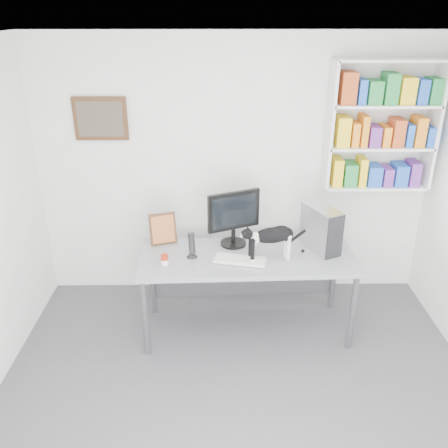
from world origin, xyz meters
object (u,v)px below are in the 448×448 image
object	(u,v)px
monitor	(233,218)
speaker	(192,245)
pc_tower	(321,229)
leaning_print	(163,228)
cat	(271,244)
keyboard	(240,260)
soup_can	(165,260)
desk	(247,293)
bookshelf	(382,126)

from	to	relation	value
monitor	speaker	size ratio (longest dim) A/B	2.26
pc_tower	leaning_print	distance (m)	1.48
cat	monitor	bearing A→B (deg)	121.88
keyboard	pc_tower	world-z (taller)	pc_tower
soup_can	cat	size ratio (longest dim) A/B	0.17
desk	monitor	distance (m)	0.73
speaker	desk	bearing A→B (deg)	-23.12
monitor	cat	bearing A→B (deg)	-67.93
speaker	leaning_print	size ratio (longest dim) A/B	0.77
keyboard	pc_tower	xyz separation A→B (m)	(0.75, 0.24, 0.19)
speaker	soup_can	xyz separation A→B (m)	(-0.23, -0.14, -0.07)
desk	soup_can	size ratio (longest dim) A/B	20.62
soup_can	desk	bearing A→B (deg)	12.21
speaker	leaning_print	xyz separation A→B (m)	(-0.29, 0.28, 0.04)
monitor	speaker	world-z (taller)	monitor
keyboard	cat	distance (m)	0.31
leaning_print	keyboard	bearing A→B (deg)	-44.58
bookshelf	desk	distance (m)	2.05
monitor	speaker	distance (m)	0.48
keyboard	leaning_print	bearing A→B (deg)	165.01
monitor	pc_tower	distance (m)	0.81
soup_can	bookshelf	bearing A→B (deg)	22.04
pc_tower	speaker	xyz separation A→B (m)	(-1.19, -0.15, -0.09)
monitor	cat	distance (m)	0.47
bookshelf	leaning_print	bearing A→B (deg)	-168.98
bookshelf	pc_tower	distance (m)	1.16
pc_tower	cat	bearing A→B (deg)	179.96
monitor	soup_can	size ratio (longest dim) A/B	5.76
leaning_print	pc_tower	bearing A→B (deg)	-22.38
bookshelf	speaker	size ratio (longest dim) A/B	5.12
pc_tower	cat	distance (m)	0.53
pc_tower	keyboard	bearing A→B (deg)	173.14
speaker	cat	bearing A→B (deg)	-31.39
monitor	leaning_print	distance (m)	0.68
bookshelf	cat	world-z (taller)	bookshelf
leaning_print	soup_can	distance (m)	0.43
pc_tower	leaning_print	xyz separation A→B (m)	(-1.47, 0.13, -0.05)
speaker	monitor	bearing A→B (deg)	7.34
speaker	leaning_print	distance (m)	0.40
bookshelf	cat	size ratio (longest dim) A/B	2.28
keyboard	cat	size ratio (longest dim) A/B	0.85
desk	cat	world-z (taller)	cat
leaning_print	cat	distance (m)	1.05
speaker	cat	world-z (taller)	cat
soup_can	cat	bearing A→B (deg)	4.06
monitor	cat	size ratio (longest dim) A/B	1.01
monitor	leaning_print	xyz separation A→B (m)	(-0.67, 0.03, -0.12)
soup_can	leaning_print	bearing A→B (deg)	97.46
pc_tower	speaker	size ratio (longest dim) A/B	1.72
desk	cat	distance (m)	0.62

